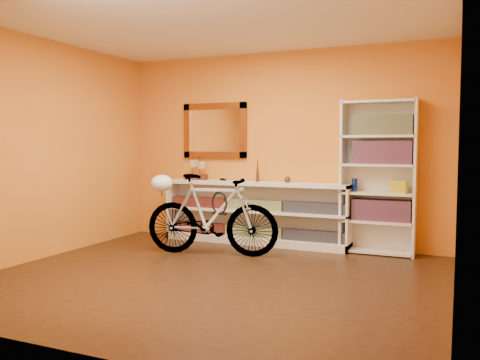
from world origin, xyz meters
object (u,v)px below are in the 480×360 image
at_px(bookcase, 378,177).
at_px(bicycle, 212,215).
at_px(console_unit, 255,213).
at_px(helmet, 162,183).

bearing_deg(bookcase, bicycle, -153.94).
relative_size(console_unit, helmet, 9.40).
bearing_deg(bookcase, helmet, -157.69).
distance_m(console_unit, bicycle, 0.90).
xyz_separation_m(bookcase, helmet, (-2.47, -1.01, -0.08)).
xyz_separation_m(bicycle, helmet, (-0.63, -0.12, 0.38)).
xyz_separation_m(console_unit, bookcase, (1.62, 0.03, 0.52)).
bearing_deg(helmet, bookcase, 22.31).
bearing_deg(helmet, console_unit, 49.37).
bearing_deg(console_unit, bicycle, -103.81).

